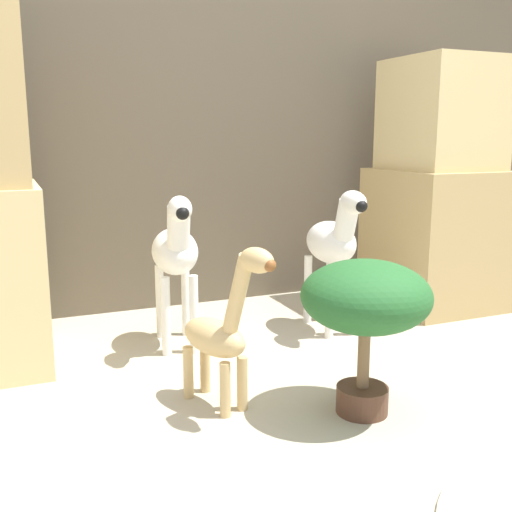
{
  "coord_description": "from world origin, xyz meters",
  "views": [
    {
      "loc": [
        -1.01,
        -1.45,
        0.93
      ],
      "look_at": [
        0.04,
        1.04,
        0.39
      ],
      "focal_mm": 42.0,
      "sensor_mm": 36.0,
      "label": 1
    }
  ],
  "objects_px": {
    "zebra_left": "(176,252)",
    "giraffe_figurine": "(221,331)",
    "potted_palm_front": "(366,303)",
    "zebra_right": "(334,243)"
  },
  "relations": [
    {
      "from": "zebra_left",
      "to": "potted_palm_front",
      "type": "xyz_separation_m",
      "value": [
        0.4,
        -0.88,
        -0.05
      ]
    },
    {
      "from": "zebra_left",
      "to": "giraffe_figurine",
      "type": "distance_m",
      "value": 0.67
    },
    {
      "from": "zebra_right",
      "to": "zebra_left",
      "type": "xyz_separation_m",
      "value": [
        -0.75,
        0.07,
        0.0
      ]
    },
    {
      "from": "zebra_right",
      "to": "potted_palm_front",
      "type": "bearing_deg",
      "value": -113.36
    },
    {
      "from": "zebra_right",
      "to": "zebra_left",
      "type": "relative_size",
      "value": 1.0
    },
    {
      "from": "potted_palm_front",
      "to": "giraffe_figurine",
      "type": "bearing_deg",
      "value": 152.2
    },
    {
      "from": "zebra_left",
      "to": "potted_palm_front",
      "type": "height_order",
      "value": "zebra_left"
    },
    {
      "from": "zebra_left",
      "to": "giraffe_figurine",
      "type": "bearing_deg",
      "value": -92.13
    },
    {
      "from": "potted_palm_front",
      "to": "zebra_right",
      "type": "bearing_deg",
      "value": 66.64
    },
    {
      "from": "zebra_right",
      "to": "zebra_left",
      "type": "bearing_deg",
      "value": 174.74
    }
  ]
}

